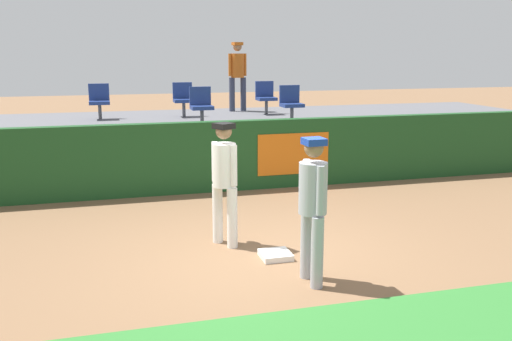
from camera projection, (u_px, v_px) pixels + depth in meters
ground_plane at (264, 258)px, 7.52m from camera, size 60.00×60.00×0.00m
first_base at (276, 255)px, 7.51m from camera, size 0.40×0.40×0.08m
player_fielder_home at (224, 176)px, 7.83m from camera, size 0.46×0.57×1.76m
player_runner_visitor at (313, 201)px, 6.51m from camera, size 0.35×0.49×1.76m
field_wall at (211, 157)px, 10.95m from camera, size 18.00×0.26×1.39m
bleacher_platform at (191, 143)px, 13.40m from camera, size 18.00×4.80×1.13m
seat_back_left at (99, 99)px, 13.28m from camera, size 0.48×0.44×0.84m
seat_back_center at (183, 98)px, 13.80m from camera, size 0.48×0.44×0.84m
seat_back_right at (266, 96)px, 14.35m from camera, size 0.48×0.44×0.84m
seat_front_right at (291, 102)px, 12.67m from camera, size 0.47×0.44×0.84m
seat_front_center at (201, 104)px, 12.13m from camera, size 0.47×0.44×0.84m
spectator_hooded at (238, 71)px, 14.95m from camera, size 0.51×0.39×1.83m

